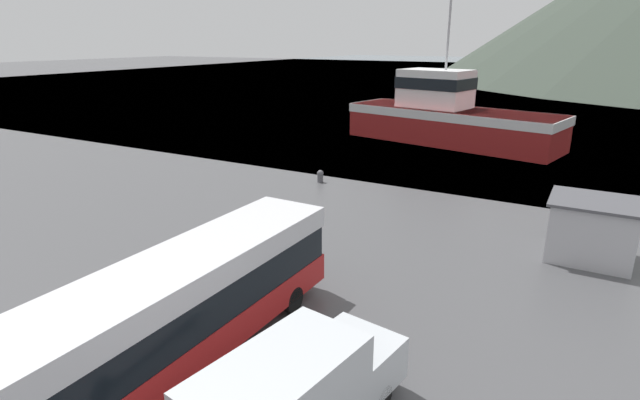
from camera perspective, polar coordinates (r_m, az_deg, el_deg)
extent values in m
plane|color=slate|center=(148.79, 27.22, 12.65)|extent=(240.00, 240.00, 0.00)
cube|color=red|center=(14.57, -16.97, -15.50)|extent=(2.66, 12.70, 0.96)
cube|color=black|center=(14.04, -17.35, -11.99)|extent=(2.61, 12.44, 1.09)
cube|color=silver|center=(13.64, -17.70, -8.74)|extent=(2.66, 12.70, 0.68)
cube|color=black|center=(18.48, -2.86, -4.36)|extent=(2.20, 0.09, 1.48)
cylinder|color=black|center=(18.22, -9.06, -9.46)|extent=(0.31, 0.90, 0.90)
cylinder|color=black|center=(17.06, -3.18, -11.27)|extent=(0.31, 0.90, 0.90)
cube|color=silver|center=(13.49, 4.14, -17.61)|extent=(2.31, 2.03, 1.17)
cube|color=black|center=(12.37, 1.95, -15.83)|extent=(1.75, 0.33, 0.74)
cylinder|color=black|center=(14.12, 0.25, -18.66)|extent=(0.33, 0.73, 0.70)
cylinder|color=black|center=(13.31, 7.02, -21.47)|extent=(0.33, 0.73, 0.70)
cube|color=maroon|center=(45.53, 14.79, 8.16)|extent=(18.97, 9.13, 2.98)
cube|color=white|center=(45.36, 14.90, 9.55)|extent=(19.16, 9.22, 0.75)
cube|color=white|center=(45.97, 13.04, 12.31)|extent=(6.50, 4.95, 3.25)
cube|color=black|center=(45.93, 13.08, 12.91)|extent=(6.64, 5.08, 0.97)
cylinder|color=#B2B2B7|center=(45.37, 14.47, 17.91)|extent=(0.20, 0.20, 5.86)
cube|color=olive|center=(18.33, -16.03, -9.67)|extent=(1.01, 1.22, 0.98)
cube|color=olive|center=(18.09, -16.18, -8.13)|extent=(1.12, 1.35, 0.11)
cube|color=#B2B2B7|center=(23.45, 28.60, -3.13)|extent=(3.14, 2.79, 2.44)
cube|color=#4C4C51|center=(23.07, 29.06, -0.16)|extent=(3.46, 3.07, 0.12)
cube|color=black|center=(57.22, 19.30, 8.56)|extent=(7.29, 6.05, 0.84)
cylinder|color=#4C4C51|center=(31.95, 0.03, 2.46)|extent=(0.37, 0.37, 0.47)
sphere|color=#4C4C51|center=(31.86, 0.03, 3.06)|extent=(0.43, 0.43, 0.43)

